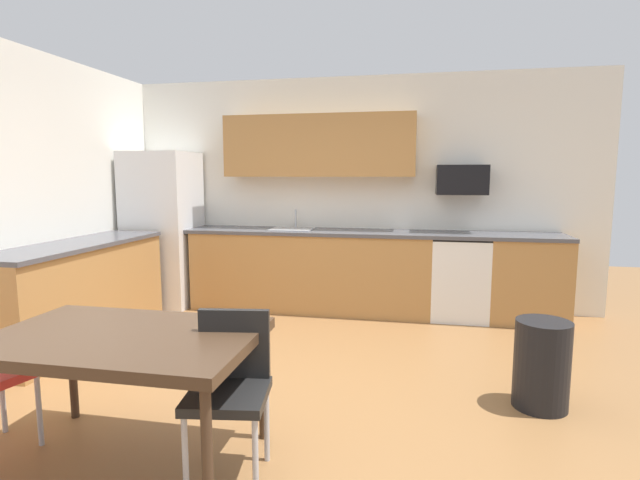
{
  "coord_description": "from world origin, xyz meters",
  "views": [
    {
      "loc": [
        0.83,
        -3.15,
        1.56
      ],
      "look_at": [
        0.0,
        1.0,
        1.0
      ],
      "focal_mm": 27.35,
      "sensor_mm": 36.0,
      "label": 1
    }
  ],
  "objects_px": {
    "refrigerator": "(163,229)",
    "oven_range": "(459,277)",
    "trash_bin": "(542,364)",
    "microwave": "(462,180)",
    "dining_table": "(124,345)",
    "chair_near_table": "(230,380)"
  },
  "relations": [
    {
      "from": "refrigerator",
      "to": "oven_range",
      "type": "xyz_separation_m",
      "value": [
        3.48,
        0.08,
        -0.46
      ]
    },
    {
      "from": "oven_range",
      "to": "refrigerator",
      "type": "bearing_deg",
      "value": -178.68
    },
    {
      "from": "oven_range",
      "to": "trash_bin",
      "type": "distance_m",
      "value": 2.12
    },
    {
      "from": "microwave",
      "to": "dining_table",
      "type": "bearing_deg",
      "value": -120.77
    },
    {
      "from": "oven_range",
      "to": "chair_near_table",
      "type": "distance_m",
      "value": 3.47
    },
    {
      "from": "oven_range",
      "to": "dining_table",
      "type": "distance_m",
      "value": 3.78
    },
    {
      "from": "microwave",
      "to": "dining_table",
      "type": "relative_size",
      "value": 0.39
    },
    {
      "from": "oven_range",
      "to": "dining_table",
      "type": "relative_size",
      "value": 0.65
    },
    {
      "from": "dining_table",
      "to": "chair_near_table",
      "type": "relative_size",
      "value": 1.65
    },
    {
      "from": "microwave",
      "to": "dining_table",
      "type": "height_order",
      "value": "microwave"
    },
    {
      "from": "oven_range",
      "to": "dining_table",
      "type": "bearing_deg",
      "value": -121.55
    },
    {
      "from": "dining_table",
      "to": "oven_range",
      "type": "bearing_deg",
      "value": 58.45
    },
    {
      "from": "microwave",
      "to": "trash_bin",
      "type": "relative_size",
      "value": 0.9
    },
    {
      "from": "refrigerator",
      "to": "microwave",
      "type": "xyz_separation_m",
      "value": [
        3.48,
        0.18,
        0.6
      ]
    },
    {
      "from": "refrigerator",
      "to": "trash_bin",
      "type": "bearing_deg",
      "value": -27.43
    },
    {
      "from": "refrigerator",
      "to": "chair_near_table",
      "type": "relative_size",
      "value": 2.16
    },
    {
      "from": "refrigerator",
      "to": "trash_bin",
      "type": "relative_size",
      "value": 3.07
    },
    {
      "from": "chair_near_table",
      "to": "oven_range",
      "type": "bearing_deg",
      "value": 66.23
    },
    {
      "from": "oven_range",
      "to": "microwave",
      "type": "height_order",
      "value": "microwave"
    },
    {
      "from": "microwave",
      "to": "dining_table",
      "type": "xyz_separation_m",
      "value": [
        -1.98,
        -3.32,
        -0.85
      ]
    },
    {
      "from": "chair_near_table",
      "to": "dining_table",
      "type": "bearing_deg",
      "value": -175.61
    },
    {
      "from": "dining_table",
      "to": "trash_bin",
      "type": "xyz_separation_m",
      "value": [
        2.36,
        1.14,
        -0.37
      ]
    }
  ]
}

